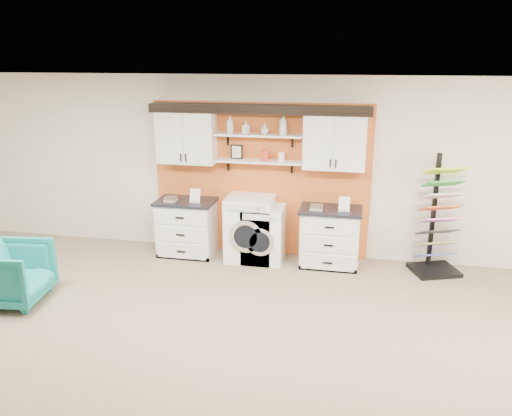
% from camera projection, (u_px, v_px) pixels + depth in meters
% --- Properties ---
extents(floor, '(10.00, 10.00, 0.00)m').
position_uv_depth(floor, '(177.00, 415.00, 4.45)').
color(floor, '#856F59').
rests_on(floor, ground).
extents(ceiling, '(10.00, 10.00, 0.00)m').
position_uv_depth(ceiling, '(159.00, 94.00, 3.63)').
color(ceiling, white).
rests_on(ceiling, wall_back).
extents(wall_back, '(10.00, 0.00, 10.00)m').
position_uv_depth(wall_back, '(261.00, 167.00, 7.79)').
color(wall_back, beige).
rests_on(wall_back, floor).
extents(accent_panel, '(3.40, 0.07, 2.40)m').
position_uv_depth(accent_panel, '(260.00, 180.00, 7.82)').
color(accent_panel, '#C45821').
rests_on(accent_panel, wall_back).
extents(upper_cabinet_left, '(0.90, 0.35, 0.84)m').
position_uv_depth(upper_cabinet_left, '(186.00, 136.00, 7.67)').
color(upper_cabinet_left, white).
rests_on(upper_cabinet_left, wall_back).
extents(upper_cabinet_right, '(0.90, 0.35, 0.84)m').
position_uv_depth(upper_cabinet_right, '(335.00, 141.00, 7.25)').
color(upper_cabinet_right, white).
rests_on(upper_cabinet_right, wall_back).
extents(shelf_lower, '(1.32, 0.28, 0.03)m').
position_uv_depth(shelf_lower, '(258.00, 161.00, 7.57)').
color(shelf_lower, white).
rests_on(shelf_lower, wall_back).
extents(shelf_upper, '(1.32, 0.28, 0.03)m').
position_uv_depth(shelf_upper, '(258.00, 135.00, 7.45)').
color(shelf_upper, white).
rests_on(shelf_upper, wall_back).
extents(crown_molding, '(3.30, 0.41, 0.13)m').
position_uv_depth(crown_molding, '(259.00, 108.00, 7.34)').
color(crown_molding, black).
rests_on(crown_molding, wall_back).
extents(picture_frame, '(0.18, 0.02, 0.22)m').
position_uv_depth(picture_frame, '(237.00, 152.00, 7.64)').
color(picture_frame, black).
rests_on(picture_frame, shelf_lower).
extents(canister_red, '(0.11, 0.11, 0.16)m').
position_uv_depth(canister_red, '(265.00, 155.00, 7.52)').
color(canister_red, red).
rests_on(canister_red, shelf_lower).
extents(canister_cream, '(0.10, 0.10, 0.14)m').
position_uv_depth(canister_cream, '(281.00, 157.00, 7.48)').
color(canister_cream, silver).
rests_on(canister_cream, shelf_lower).
extents(base_cabinet_left, '(0.92, 0.66, 0.90)m').
position_uv_depth(base_cabinet_left, '(187.00, 227.00, 7.95)').
color(base_cabinet_left, white).
rests_on(base_cabinet_left, floor).
extents(base_cabinet_right, '(0.92, 0.66, 0.90)m').
position_uv_depth(base_cabinet_right, '(330.00, 237.00, 7.52)').
color(base_cabinet_right, white).
rests_on(base_cabinet_right, floor).
extents(washer, '(0.72, 0.71, 1.00)m').
position_uv_depth(washer, '(250.00, 228.00, 7.73)').
color(washer, white).
rests_on(washer, floor).
extents(dryer, '(0.61, 0.71, 0.86)m').
position_uv_depth(dryer, '(264.00, 234.00, 7.72)').
color(dryer, white).
rests_on(dryer, floor).
extents(sample_rack, '(0.78, 0.71, 1.75)m').
position_uv_depth(sample_rack, '(437.00, 237.00, 7.24)').
color(sample_rack, black).
rests_on(sample_rack, floor).
extents(armchair, '(0.94, 0.92, 0.77)m').
position_uv_depth(armchair, '(12.00, 274.00, 6.40)').
color(armchair, '#137C77').
rests_on(armchair, floor).
extents(soap_bottle_a, '(0.10, 0.10, 0.27)m').
position_uv_depth(soap_bottle_a, '(230.00, 124.00, 7.49)').
color(soap_bottle_a, silver).
rests_on(soap_bottle_a, shelf_upper).
extents(soap_bottle_b, '(0.11, 0.11, 0.19)m').
position_uv_depth(soap_bottle_b, '(246.00, 127.00, 7.45)').
color(soap_bottle_b, silver).
rests_on(soap_bottle_b, shelf_upper).
extents(soap_bottle_c, '(0.17, 0.17, 0.15)m').
position_uv_depth(soap_bottle_c, '(265.00, 129.00, 7.40)').
color(soap_bottle_c, silver).
rests_on(soap_bottle_c, shelf_upper).
extents(soap_bottle_d, '(0.13, 0.13, 0.31)m').
position_uv_depth(soap_bottle_d, '(283.00, 124.00, 7.33)').
color(soap_bottle_d, silver).
rests_on(soap_bottle_d, shelf_upper).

